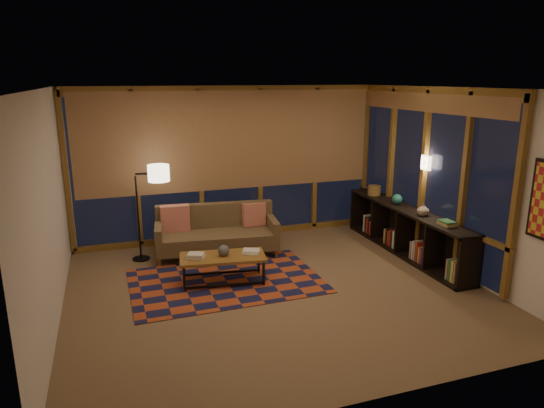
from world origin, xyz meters
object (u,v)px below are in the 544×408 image
object	(u,v)px
coffee_table	(223,269)
floor_lamp	(138,213)
sofa	(217,232)
bookshelf	(406,231)

from	to	relation	value
coffee_table	floor_lamp	bearing A→B (deg)	137.22
sofa	floor_lamp	bearing A→B (deg)	177.53
floor_lamp	bookshelf	xyz separation A→B (m)	(4.16, -1.13, -0.38)
sofa	bookshelf	world-z (taller)	sofa
floor_lamp	sofa	bearing A→B (deg)	-4.58
sofa	floor_lamp	world-z (taller)	floor_lamp
sofa	coffee_table	xyz separation A→B (m)	(-0.16, -1.10, -0.20)
coffee_table	floor_lamp	size ratio (longest dim) A/B	0.78
floor_lamp	bookshelf	size ratio (longest dim) A/B	0.50
coffee_table	floor_lamp	world-z (taller)	floor_lamp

